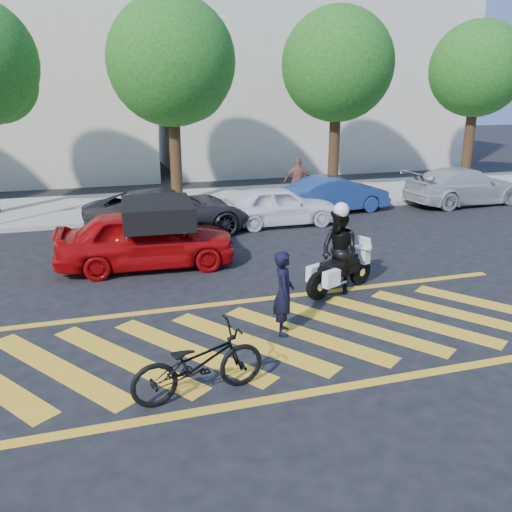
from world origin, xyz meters
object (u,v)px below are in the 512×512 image
object	(u,v)px
red_convertible	(146,238)
parked_right	(335,194)
parked_mid_right	(279,206)
parked_far_right	(464,186)
bicycle	(199,363)
parked_mid_left	(169,212)
officer_bike	(284,293)
police_motorcycle	(339,271)
officer_moto	(339,251)

from	to	relation	value
red_convertible	parked_right	xyz separation A→B (m)	(7.23, 4.34, -0.11)
parked_mid_right	parked_far_right	distance (m)	8.02
bicycle	parked_mid_left	world-z (taller)	parked_mid_left
parked_mid_left	parked_mid_right	xyz separation A→B (m)	(3.64, 0.10, -0.05)
officer_bike	parked_right	distance (m)	10.41
parked_far_right	bicycle	bearing A→B (deg)	125.84
police_motorcycle	parked_mid_left	size ratio (longest dim) A/B	0.38
officer_bike	parked_mid_right	bearing A→B (deg)	-2.16
bicycle	parked_mid_right	xyz separation A→B (m)	(4.56, 9.45, 0.12)
officer_bike	parked_far_right	bearing A→B (deg)	-33.69
bicycle	police_motorcycle	distance (m)	5.06
parked_right	parked_far_right	xyz separation A→B (m)	(5.37, -0.18, 0.05)
officer_bike	parked_mid_right	xyz separation A→B (m)	(2.63, 7.79, -0.15)
parked_right	police_motorcycle	bearing A→B (deg)	148.73
officer_moto	parked_far_right	size ratio (longest dim) A/B	0.39
parked_right	parked_far_right	world-z (taller)	parked_far_right
red_convertible	parked_mid_left	distance (m)	3.20
red_convertible	parked_mid_right	distance (m)	5.61
bicycle	officer_moto	distance (m)	5.07
officer_bike	parked_far_right	distance (m)	13.78
officer_bike	red_convertible	bearing A→B (deg)	39.91
red_convertible	parked_far_right	distance (m)	13.28
bicycle	parked_mid_right	distance (m)	10.50
bicycle	officer_moto	size ratio (longest dim) A/B	1.09
bicycle	red_convertible	distance (m)	6.32
red_convertible	officer_bike	bearing A→B (deg)	-153.44
parked_mid_right	officer_bike	bearing A→B (deg)	162.59
police_motorcycle	parked_far_right	distance (m)	11.27
red_convertible	police_motorcycle	bearing A→B (deg)	-124.44
parked_right	parked_far_right	size ratio (longest dim) A/B	0.82
parked_mid_left	parked_far_right	world-z (taller)	parked_mid_left
officer_moto	parked_mid_right	size ratio (longest dim) A/B	0.49
red_convertible	parked_right	size ratio (longest dim) A/B	1.12
police_motorcycle	officer_moto	bearing A→B (deg)	116.64
officer_bike	parked_right	xyz separation A→B (m)	(5.21, 9.00, -0.15)
officer_moto	bicycle	bearing A→B (deg)	-73.28
police_motorcycle	officer_bike	bearing A→B (deg)	-163.57
red_convertible	parked_mid_right	bearing A→B (deg)	-52.87
police_motorcycle	red_convertible	world-z (taller)	red_convertible
officer_moto	parked_right	world-z (taller)	officer_moto
officer_bike	officer_moto	xyz separation A→B (m)	(1.89, 1.65, 0.14)
officer_moto	red_convertible	xyz separation A→B (m)	(-3.91, 3.01, -0.19)
officer_moto	parked_mid_right	distance (m)	6.19
bicycle	parked_right	size ratio (longest dim) A/B	0.52
red_convertible	parked_right	world-z (taller)	red_convertible
officer_moto	red_convertible	distance (m)	4.94
officer_bike	parked_right	bearing A→B (deg)	-13.58
police_motorcycle	parked_far_right	xyz separation A→B (m)	(8.68, 7.19, 0.21)
parked_mid_right	officer_moto	bearing A→B (deg)	174.38
bicycle	red_convertible	world-z (taller)	red_convertible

